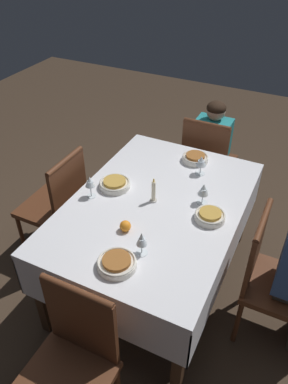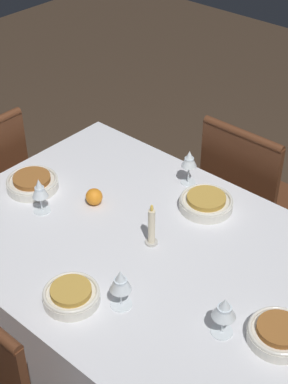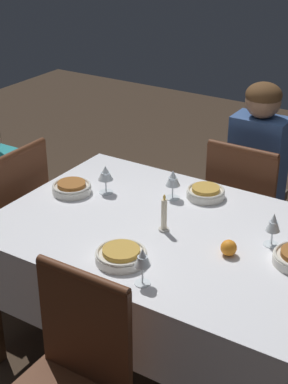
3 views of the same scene
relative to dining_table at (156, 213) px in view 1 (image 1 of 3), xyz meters
The scene contains 17 objects.
ground_plane 0.65m from the dining_table, ahead, with size 8.00×8.00×0.00m, color #3D2D21.
dining_table is the anchor object (origin of this frame).
chair_south 0.81m from the dining_table, 93.71° to the right, with size 0.43×0.43×0.91m.
chair_east 1.04m from the dining_table, ahead, with size 0.43×0.43×0.91m.
chair_west 1.04m from the dining_table, behind, with size 0.43×0.43×0.91m.
chair_north 0.81m from the dining_table, 92.67° to the left, with size 0.43×0.43×0.91m.
person_child_teal 1.20m from the dining_table, ahead, with size 0.33×0.30×0.99m.
bowl_south 0.38m from the dining_table, 90.60° to the right, with size 0.19×0.19×0.06m.
wine_glass_south 0.35m from the dining_table, 63.46° to the right, with size 0.07×0.07×0.15m.
bowl_east 0.60m from the dining_table, ahead, with size 0.19×0.19×0.06m.
wine_glass_east 0.50m from the dining_table, 17.87° to the right, with size 0.08×0.08×0.15m.
bowl_west 0.59m from the dining_table, behind, with size 0.21×0.21×0.06m.
wine_glass_west 0.49m from the dining_table, 165.66° to the right, with size 0.07×0.07×0.15m.
bowl_north 0.35m from the dining_table, 84.07° to the left, with size 0.21×0.21×0.06m.
wine_glass_north 0.48m from the dining_table, 106.52° to the left, with size 0.06×0.06×0.16m.
candle_centerpiece 0.16m from the dining_table, 66.89° to the left, with size 0.05×0.05×0.18m.
orange_fruit 0.34m from the dining_table, 169.81° to the left, with size 0.07×0.07×0.07m, color orange.
Camera 1 is at (-1.72, -0.76, 2.26)m, focal length 35.00 mm.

